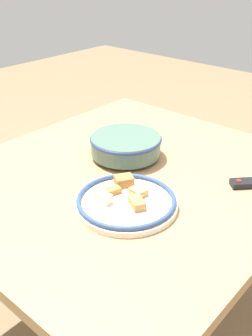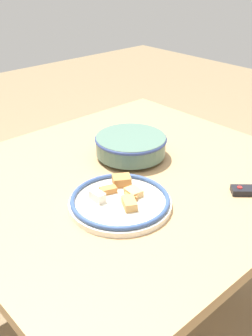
# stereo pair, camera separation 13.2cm
# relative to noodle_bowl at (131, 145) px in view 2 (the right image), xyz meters

# --- Properties ---
(ground_plane) EXTENTS (8.00, 8.00, 0.00)m
(ground_plane) POSITION_rel_noodle_bowl_xyz_m (0.09, 0.09, -0.75)
(ground_plane) COLOR #7F6B4C
(dining_table) EXTENTS (1.20, 1.09, 0.70)m
(dining_table) POSITION_rel_noodle_bowl_xyz_m (0.09, 0.09, -0.12)
(dining_table) COLOR tan
(dining_table) RESTS_ON ground_plane
(noodle_bowl) EXTENTS (0.27, 0.27, 0.08)m
(noodle_bowl) POSITION_rel_noodle_bowl_xyz_m (0.00, 0.00, 0.00)
(noodle_bowl) COLOR #4C6B5B
(noodle_bowl) RESTS_ON dining_table
(food_plate) EXTENTS (0.31, 0.31, 0.05)m
(food_plate) POSITION_rel_noodle_bowl_xyz_m (0.24, 0.22, -0.03)
(food_plate) COLOR silver
(food_plate) RESTS_ON dining_table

